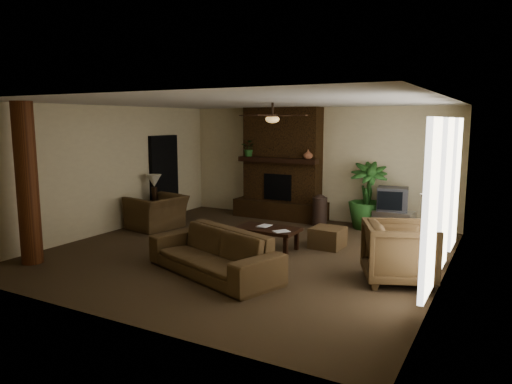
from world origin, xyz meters
The scene contains 23 objects.
room_shell centered at (0.00, 0.00, 1.40)m, with size 7.00×7.00×7.00m.
fireplace centered at (-0.80, 3.22, 1.16)m, with size 2.40×0.70×2.80m.
windows centered at (3.45, 0.20, 1.35)m, with size 0.08×3.65×2.35m.
log_column centered at (-2.95, -2.40, 1.40)m, with size 0.36×0.36×2.80m, color brown.
doorway centered at (-3.44, 1.80, 1.05)m, with size 0.10×1.00×2.10m, color black.
ceiling_fan centered at (0.40, 0.30, 2.53)m, with size 1.35×1.35×0.37m.
sofa centered at (0.19, -1.39, 0.48)m, with size 2.47×0.72×0.96m, color brown.
armchair_left centered at (-2.79, 0.71, 0.51)m, with size 1.17×0.76×1.02m, color brown.
armchair_right centered at (2.91, -0.34, 0.52)m, with size 1.01×0.95×1.04m, color brown.
coffee_table centered at (0.28, 0.35, 0.37)m, with size 1.20×0.70×0.43m.
ottoman centered at (1.25, 1.04, 0.20)m, with size 0.60×0.60×0.40m, color brown.
tv_stand centered at (2.13, 2.88, 0.25)m, with size 0.85×0.50×0.50m, color #BBBBBE.
tv centered at (2.07, 2.90, 0.76)m, with size 0.73×0.63×0.52m.
floor_vase centered at (0.46, 2.67, 0.43)m, with size 0.34×0.34×0.77m.
floor_plant centered at (1.48, 3.04, 0.43)m, with size 0.86×1.54×0.86m, color #2B5B24.
side_table_left centered at (-3.15, 1.08, 0.28)m, with size 0.50×0.50×0.55m, color black.
lamp_left centered at (-3.15, 1.08, 1.00)m, with size 0.41×0.41×0.65m.
side_table_right centered at (3.10, 1.04, 0.28)m, with size 0.50×0.50×0.55m, color black.
lamp_right centered at (3.12, 1.06, 1.00)m, with size 0.43×0.43×0.65m.
mantel_plant centered at (-1.62, 3.00, 1.72)m, with size 0.38×0.42×0.33m, color #2B5B24.
mantel_vase centered at (0.03, 2.95, 1.67)m, with size 0.22×0.23×0.22m, color #995A3D.
book_a centered at (0.08, 0.40, 0.57)m, with size 0.22×0.03×0.29m, color #999999.
book_b centered at (0.58, 0.22, 0.58)m, with size 0.21×0.02×0.29m, color #999999.
Camera 1 is at (4.34, -7.53, 2.48)m, focal length 33.02 mm.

